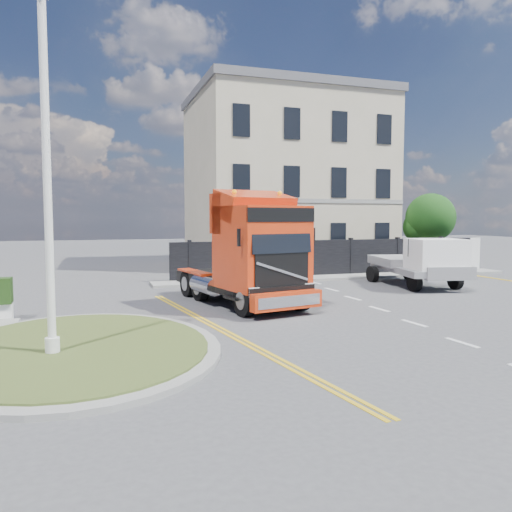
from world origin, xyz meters
name	(u,v)px	position (x,y,z in m)	size (l,w,h in m)	color
ground	(297,312)	(0.00, 0.00, 0.00)	(120.00, 120.00, 0.00)	#424244
traffic_island	(77,348)	(-7.00, -3.00, 0.08)	(6.80, 6.80, 0.17)	gray
hoarding_fence	(343,258)	(6.55, 9.00, 1.00)	(18.80, 0.25, 2.00)	black
georgian_building	(284,180)	(6.00, 16.50, 5.77)	(12.30, 10.30, 12.80)	beige
tree	(428,220)	(14.38, 12.10, 3.05)	(3.20, 3.20, 4.80)	#382619
pavement_far	(342,277)	(6.00, 8.10, 0.06)	(20.00, 1.60, 0.12)	gray
truck	(252,257)	(-1.15, 1.43, 1.82)	(3.82, 7.14, 4.06)	black
flatbed_pickup	(426,262)	(7.77, 3.44, 1.23)	(3.25, 5.83, 2.28)	gray
lamppost_island	(47,172)	(-7.50, -3.50, 4.22)	(0.25, 0.50, 8.11)	white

